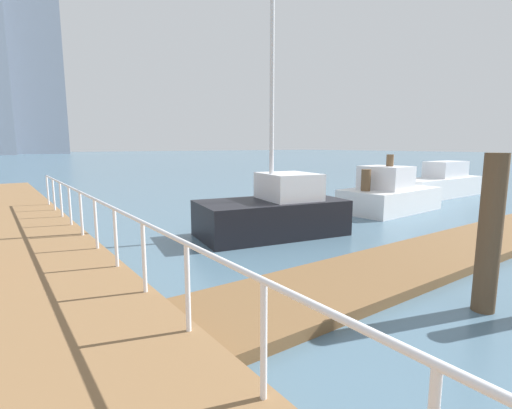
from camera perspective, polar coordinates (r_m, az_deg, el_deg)
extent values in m
plane|color=slate|center=(16.51, -17.81, -0.36)|extent=(300.00, 300.00, 0.00)
cube|color=brown|center=(9.86, 26.52, -6.44)|extent=(14.16, 2.00, 0.18)
cylinder|color=white|center=(3.36, 1.17, -19.89)|extent=(0.06, 0.06, 1.05)
cylinder|color=white|center=(4.50, -10.28, -12.28)|extent=(0.06, 0.06, 1.05)
cylinder|color=white|center=(5.79, -16.54, -7.67)|extent=(0.06, 0.06, 1.05)
cylinder|color=white|center=(7.15, -20.40, -4.72)|extent=(0.06, 0.06, 1.05)
cylinder|color=white|center=(8.54, -23.00, -2.71)|extent=(0.06, 0.06, 1.05)
cylinder|color=white|center=(9.95, -24.86, -1.27)|extent=(0.06, 0.06, 1.05)
cylinder|color=white|center=(11.37, -26.26, -0.18)|extent=(0.06, 0.06, 1.05)
cylinder|color=white|center=(12.80, -27.34, 0.67)|extent=(0.06, 0.06, 1.05)
cylinder|color=white|center=(14.24, -28.21, 1.34)|extent=(0.06, 0.06, 1.05)
cylinder|color=white|center=(15.68, -28.92, 1.89)|extent=(0.06, 0.06, 1.05)
cylinder|color=white|center=(3.72, -5.62, -8.22)|extent=(0.06, 24.83, 0.06)
cylinder|color=brown|center=(6.71, 31.80, -3.82)|extent=(0.33, 0.33, 2.44)
cylinder|color=brown|center=(14.43, 16.17, 1.79)|extent=(0.34, 0.34, 1.68)
cylinder|color=brown|center=(15.13, 19.39, 2.96)|extent=(0.26, 0.26, 2.20)
cube|color=white|center=(20.84, 25.93, 2.34)|extent=(5.72, 1.56, 0.95)
cube|color=white|center=(21.20, 26.71, 4.76)|extent=(2.36, 1.22, 0.80)
cube|color=white|center=(15.63, 19.55, 0.69)|extent=(4.25, 2.34, 0.89)
cube|color=white|center=(15.21, 18.97, 3.85)|extent=(1.52, 1.75, 0.88)
cube|color=black|center=(10.77, 2.29, -2.01)|extent=(4.41, 2.77, 1.00)
cube|color=white|center=(10.90, 4.90, 2.76)|extent=(1.71, 1.89, 0.75)
cylinder|color=silver|center=(10.98, 2.47, 24.50)|extent=(0.12, 0.12, 8.98)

